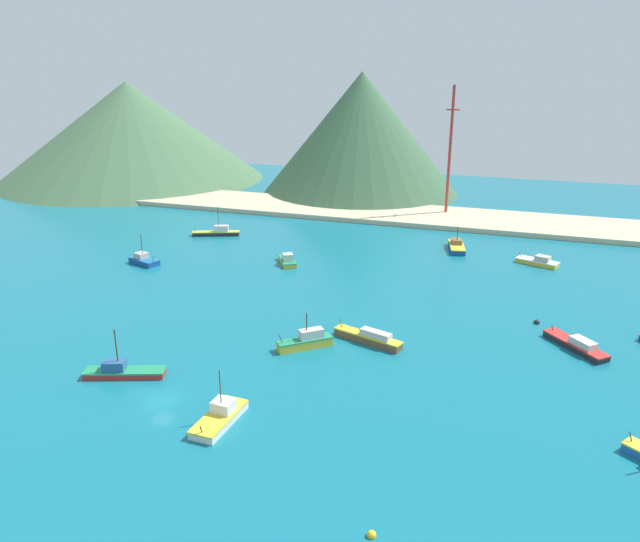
# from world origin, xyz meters

# --- Properties ---
(ground) EXTENTS (260.00, 280.00, 0.50)m
(ground) POSITION_xyz_m (0.00, 30.00, -0.25)
(ground) COLOR #146B7F
(fishing_boat_1) EXTENTS (11.01, 5.91, 6.85)m
(fishing_boat_1) POSITION_xyz_m (-28.89, 68.43, 0.80)
(fishing_boat_1) COLOR #232328
(fishing_boat_1) RESTS_ON ground
(fishing_boat_2) EXTENTS (3.51, 8.39, 6.36)m
(fishing_boat_2) POSITION_xyz_m (8.86, -1.69, 0.75)
(fishing_boat_2) COLOR silver
(fishing_boat_2) RESTS_ON ground
(fishing_boat_3) EXTENTS (8.79, 9.28, 1.92)m
(fishing_boat_3) POSITION_xyz_m (48.02, 31.14, 0.69)
(fishing_boat_3) COLOR #232328
(fishing_boat_3) RESTS_ON ground
(fishing_boat_4) EXTENTS (7.23, 4.90, 6.06)m
(fishing_boat_4) POSITION_xyz_m (-32.76, 44.41, 0.81)
(fishing_boat_4) COLOR #14478C
(fishing_boat_4) RESTS_ON ground
(fishing_boat_7) EXTENTS (10.58, 5.84, 6.60)m
(fishing_boat_7) POSITION_xyz_m (-8.11, 3.72, 0.73)
(fishing_boat_7) COLOR red
(fishing_boat_7) RESTS_ON ground
(fishing_boat_9) EXTENTS (7.41, 6.80, 5.26)m
(fishing_boat_9) POSITION_xyz_m (11.55, 19.24, 1.02)
(fishing_boat_9) COLOR gold
(fishing_boat_9) RESTS_ON ground
(fishing_boat_10) EXTENTS (8.69, 5.53, 2.00)m
(fishing_boat_10) POSITION_xyz_m (42.94, 69.74, 0.70)
(fishing_boat_10) COLOR gold
(fishing_boat_10) RESTS_ON ground
(fishing_boat_12) EXTENTS (4.79, 9.26, 5.10)m
(fishing_boat_12) POSITION_xyz_m (26.05, 74.86, 0.78)
(fishing_boat_12) COLOR #14478C
(fishing_boat_12) RESTS_ON ground
(fishing_boat_13) EXTENTS (10.89, 5.08, 2.40)m
(fishing_boat_13) POSITION_xyz_m (19.65, 23.70, 0.82)
(fishing_boat_13) COLOR brown
(fishing_boat_13) RESTS_ON ground
(fishing_boat_14) EXTENTS (6.11, 7.55, 2.33)m
(fishing_boat_14) POSITION_xyz_m (-5.26, 53.89, 0.75)
(fishing_boat_14) COLOR gold
(fishing_boat_14) RESTS_ON ground
(buoy_0) EXTENTS (0.84, 0.84, 0.84)m
(buoy_0) POSITION_xyz_m (29.34, -13.12, 0.15)
(buoy_0) COLOR gold
(buoy_0) RESTS_ON ground
(buoy_1) EXTENTS (0.93, 0.93, 0.93)m
(buoy_1) POSITION_xyz_m (42.69, 38.87, 0.16)
(buoy_1) COLOR #232328
(buoy_1) RESTS_ON ground
(beach_strip) EXTENTS (247.00, 22.05, 1.20)m
(beach_strip) POSITION_xyz_m (0.00, 101.15, 0.60)
(beach_strip) COLOR #C6B793
(beach_strip) RESTS_ON ground
(hill_west) EXTENTS (90.43, 90.43, 33.07)m
(hill_west) POSITION_xyz_m (-92.19, 125.66, 16.53)
(hill_west) COLOR #476B47
(hill_west) RESTS_ON ground
(hill_central) EXTENTS (60.84, 60.84, 36.51)m
(hill_central) POSITION_xyz_m (-10.31, 128.15, 18.25)
(hill_central) COLOR #3D6042
(hill_central) RESTS_ON ground
(radio_tower) EXTENTS (3.35, 2.68, 33.54)m
(radio_tower) POSITION_xyz_m (19.57, 105.34, 17.11)
(radio_tower) COLOR #B7332D
(radio_tower) RESTS_ON ground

